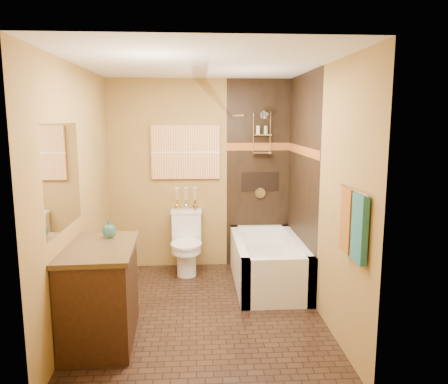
{
  "coord_description": "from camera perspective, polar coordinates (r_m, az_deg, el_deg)",
  "views": [
    {
      "loc": [
        -0.05,
        -4.27,
        1.99
      ],
      "look_at": [
        0.25,
        0.4,
        1.2
      ],
      "focal_mm": 35.0,
      "sensor_mm": 36.0,
      "label": 1
    }
  ],
  "objects": [
    {
      "name": "towel_teal",
      "position": [
        3.42,
        17.29,
        -4.55
      ],
      "size": [
        0.05,
        0.22,
        0.52
      ],
      "primitive_type": "cube",
      "color": "#1E6265",
      "rests_on": "towel_bar"
    },
    {
      "name": "toilet",
      "position": [
        5.71,
        -4.93,
        -6.58
      ],
      "size": [
        0.4,
        0.59,
        0.8
      ],
      "rotation": [
        0.0,
        0.0,
        -0.0
      ],
      "color": "white",
      "rests_on": "floor"
    },
    {
      "name": "wall_back",
      "position": [
        5.82,
        -3.1,
        2.28
      ],
      "size": [
        2.4,
        0.02,
        2.5
      ],
      "primitive_type": "cube",
      "color": "#A58240",
      "rests_on": "floor"
    },
    {
      "name": "bud_vases",
      "position": [
        5.76,
        -4.97,
        -0.79
      ],
      "size": [
        0.3,
        0.06,
        0.29
      ],
      "color": "gold",
      "rests_on": "toilet"
    },
    {
      "name": "ceiling",
      "position": [
        4.3,
        -3.05,
        16.4
      ],
      "size": [
        3.0,
        3.0,
        0.0
      ],
      "primitive_type": "plane",
      "color": "silver",
      "rests_on": "wall_back"
    },
    {
      "name": "alcove_tile_back",
      "position": [
        5.86,
        4.5,
        2.32
      ],
      "size": [
        0.85,
        0.01,
        2.5
      ],
      "primitive_type": "cube",
      "color": "black",
      "rests_on": "wall_back"
    },
    {
      "name": "wall_left",
      "position": [
        4.48,
        -18.43,
        -0.39
      ],
      "size": [
        0.02,
        3.0,
        2.5
      ],
      "primitive_type": "cube",
      "color": "#A58240",
      "rests_on": "floor"
    },
    {
      "name": "alcove_niche",
      "position": [
        5.88,
        4.74,
        1.35
      ],
      "size": [
        0.5,
        0.01,
        0.25
      ],
      "primitive_type": "cube",
      "color": "black",
      "rests_on": "alcove_tile_back"
    },
    {
      "name": "wall_front",
      "position": [
        2.87,
        -2.51,
        -5.34
      ],
      "size": [
        2.4,
        0.02,
        2.5
      ],
      "primitive_type": "cube",
      "color": "#A58240",
      "rests_on": "floor"
    },
    {
      "name": "vanity",
      "position": [
        4.16,
        -15.87,
        -12.59
      ],
      "size": [
        0.65,
        1.03,
        0.88
      ],
      "rotation": [
        0.0,
        0.0,
        0.05
      ],
      "color": "black",
      "rests_on": "floor"
    },
    {
      "name": "wall_right",
      "position": [
        4.51,
        12.52,
        -0.07
      ],
      "size": [
        0.02,
        3.0,
        2.5
      ],
      "primitive_type": "cube",
      "color": "#A58240",
      "rests_on": "floor"
    },
    {
      "name": "mosaic_band_back",
      "position": [
        5.82,
        4.56,
        5.93
      ],
      "size": [
        0.85,
        0.01,
        0.1
      ],
      "primitive_type": "cube",
      "color": "brown",
      "rests_on": "alcove_tile_back"
    },
    {
      "name": "towel_rust",
      "position": [
        3.65,
        15.85,
        -3.57
      ],
      "size": [
        0.05,
        0.22,
        0.52
      ],
      "primitive_type": "cube",
      "color": "brown",
      "rests_on": "towel_bar"
    },
    {
      "name": "bathtub",
      "position": [
        5.39,
        5.74,
        -9.61
      ],
      "size": [
        0.8,
        1.5,
        0.55
      ],
      "color": "white",
      "rests_on": "floor"
    },
    {
      "name": "curtain_rod",
      "position": [
        5.04,
        1.52,
        9.94
      ],
      "size": [
        0.03,
        1.55,
        0.03
      ],
      "primitive_type": "cylinder",
      "rotation": [
        1.57,
        0.0,
        0.0
      ],
      "color": "silver",
      "rests_on": "wall_back"
    },
    {
      "name": "floor",
      "position": [
        4.71,
        -2.77,
        -15.39
      ],
      "size": [
        3.0,
        3.0,
        0.0
      ],
      "primitive_type": "plane",
      "color": "black",
      "rests_on": "ground"
    },
    {
      "name": "towel_bar",
      "position": [
        3.48,
        16.6,
        0.28
      ],
      "size": [
        0.02,
        0.55,
        0.02
      ],
      "primitive_type": "cylinder",
      "rotation": [
        1.57,
        0.0,
        0.0
      ],
      "color": "silver",
      "rests_on": "wall_right"
    },
    {
      "name": "alcove_tile_right",
      "position": [
        5.22,
        10.13,
        1.31
      ],
      "size": [
        0.01,
        1.5,
        2.5
      ],
      "primitive_type": "cube",
      "color": "black",
      "rests_on": "wall_right"
    },
    {
      "name": "sunset_painting",
      "position": [
        5.76,
        -5.03,
        5.19
      ],
      "size": [
        0.9,
        0.04,
        0.7
      ],
      "primitive_type": "cube",
      "color": "orange",
      "rests_on": "wall_back"
    },
    {
      "name": "mosaic_band_right",
      "position": [
        5.18,
        10.14,
        5.36
      ],
      "size": [
        0.01,
        1.5,
        0.1
      ],
      "primitive_type": "cube",
      "color": "brown",
      "rests_on": "alcove_tile_right"
    },
    {
      "name": "shower_fixtures",
      "position": [
        5.72,
        4.96,
        6.32
      ],
      "size": [
        0.24,
        0.33,
        1.16
      ],
      "color": "silver",
      "rests_on": "floor"
    },
    {
      "name": "vanity_mirror",
      "position": [
        3.96,
        -20.3,
        1.9
      ],
      "size": [
        0.01,
        1.0,
        0.9
      ],
      "primitive_type": "cube",
      "color": "white",
      "rests_on": "wall_left"
    },
    {
      "name": "teal_bottle",
      "position": [
        4.23,
        -14.8,
        -4.69
      ],
      "size": [
        0.16,
        0.16,
        0.21
      ],
      "primitive_type": null,
      "rotation": [
        0.0,
        0.0,
        0.22
      ],
      "color": "#21655B",
      "rests_on": "vanity"
    }
  ]
}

